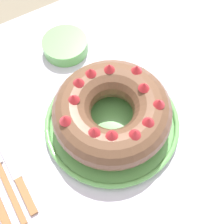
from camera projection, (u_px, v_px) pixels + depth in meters
The scene contains 7 objects.
ground_plane at pixel (116, 200), 1.39m from camera, with size 8.00×8.00×0.00m, color gray.
dining_table at pixel (118, 142), 0.82m from camera, with size 1.51×0.92×0.74m.
serving_dish at pixel (112, 123), 0.74m from camera, with size 0.32×0.32×0.02m.
bundt_cake at pixel (112, 112), 0.69m from camera, with size 0.27×0.27×0.10m.
fork at pixel (3, 175), 0.68m from camera, with size 0.02×0.21×0.01m.
cake_knife at pixel (19, 180), 0.68m from camera, with size 0.02×0.20×0.01m.
side_bowl at pixel (65, 46), 0.84m from camera, with size 0.12×0.12×0.03m, color #6BB760.
Camera 1 is at (-0.18, -0.27, 1.41)m, focal length 50.00 mm.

